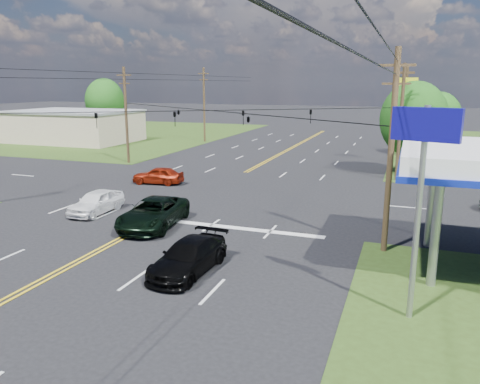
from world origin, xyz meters
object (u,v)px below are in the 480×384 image
at_px(pole_right_far, 405,107).
at_px(tree_right_b, 437,118).
at_px(polesign_se, 423,157).
at_px(pickup_dkgreen, 153,213).
at_px(pole_nw, 126,114).
at_px(pole_left_far, 204,104).
at_px(pole_ne, 401,121).
at_px(pickup_white, 96,202).
at_px(retail_nw, 75,127).
at_px(tree_right_a, 414,119).
at_px(suv_black, 189,257).
at_px(tree_far_l, 105,101).
at_px(pole_se, 391,150).

bearing_deg(pole_right_far, tree_right_b, -48.81).
bearing_deg(pole_right_far, polesign_se, -88.41).
bearing_deg(pickup_dkgreen, pole_nw, 119.94).
bearing_deg(pole_left_far, pole_ne, -36.16).
xyz_separation_m(pole_nw, pickup_white, (8.72, -17.00, -4.20)).
xyz_separation_m(tree_right_b, pickup_dkgreen, (-16.00, -33.27, -3.43)).
xyz_separation_m(retail_nw, polesign_se, (44.21, -37.57, 3.63)).
distance_m(pole_right_far, polesign_se, 43.59).
distance_m(tree_right_a, pickup_dkgreen, 25.52).
bearing_deg(polesign_se, suv_black, 173.40).
distance_m(tree_far_l, polesign_se, 66.32).
relative_size(tree_right_b, polesign_se, 0.98).
bearing_deg(pickup_dkgreen, suv_black, -54.37).
bearing_deg(tree_far_l, pole_se, -42.34).
height_order(pole_right_far, suv_black, pole_right_far).
bearing_deg(polesign_se, retail_nw, 139.64).
bearing_deg(pickup_white, pole_left_far, 103.94).
xyz_separation_m(pole_se, suv_black, (-7.73, -5.54, -4.23)).
bearing_deg(polesign_se, pole_ne, 92.82).
xyz_separation_m(tree_right_a, polesign_se, (0.21, -27.57, 0.76)).
xyz_separation_m(pole_nw, pole_ne, (26.00, 0.00, 0.00)).
bearing_deg(pickup_dkgreen, pole_ne, 49.10).
bearing_deg(pole_ne, retail_nw, 163.18).
height_order(pole_ne, pickup_dkgreen, pole_ne).
bearing_deg(tree_right_a, pole_ne, -108.43).
xyz_separation_m(pole_ne, polesign_se, (1.21, -24.57, 0.71)).
bearing_deg(tree_far_l, polesign_se, -45.83).
bearing_deg(pole_se, pickup_dkgreen, -178.76).
height_order(pole_right_far, tree_far_l, pole_right_far).
xyz_separation_m(pickup_white, polesign_se, (18.50, -7.57, 4.91)).
bearing_deg(tree_right_b, pole_left_far, 172.28).
height_order(pole_nw, pole_left_far, pole_left_far).
distance_m(pole_se, pickup_white, 17.81).
relative_size(pole_right_far, suv_black, 2.10).
bearing_deg(pickup_white, pole_se, -2.98).
bearing_deg(suv_black, pickup_dkgreen, 135.54).
bearing_deg(suv_black, tree_far_l, 132.07).
xyz_separation_m(pole_se, tree_right_a, (1.00, 21.00, -0.05)).
bearing_deg(pole_se, pole_nw, 145.30).
distance_m(pole_se, polesign_se, 6.72).
distance_m(pole_ne, pole_right_far, 19.00).
height_order(pole_left_far, pickup_dkgreen, pole_left_far).
bearing_deg(pole_left_far, pickup_dkgreen, -70.09).
bearing_deg(pole_left_far, tree_right_a, -30.65).
bearing_deg(suv_black, polesign_se, -3.22).
xyz_separation_m(retail_nw, pole_nw, (17.00, -13.00, 2.92)).
height_order(tree_right_b, polesign_se, polesign_se).
bearing_deg(pole_nw, retail_nw, 142.59).
bearing_deg(pole_ne, pole_left_far, 143.84).
distance_m(tree_far_l, pickup_white, 48.87).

